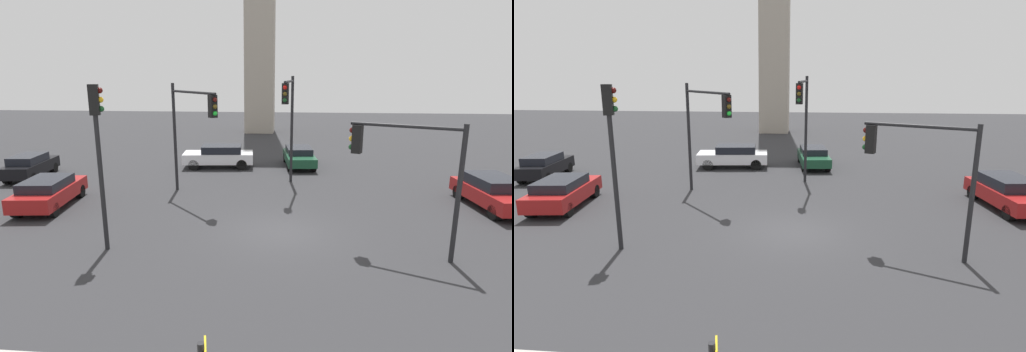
{
  "view_description": "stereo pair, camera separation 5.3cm",
  "coord_description": "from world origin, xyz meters",
  "views": [
    {
      "loc": [
        0.46,
        -15.59,
        6.12
      ],
      "look_at": [
        -1.26,
        3.7,
        1.36
      ],
      "focal_mm": 29.25,
      "sensor_mm": 36.0,
      "label": 1
    },
    {
      "loc": [
        0.51,
        -15.58,
        6.12
      ],
      "look_at": [
        -1.26,
        3.7,
        1.36
      ],
      "focal_mm": 29.25,
      "sensor_mm": 36.0,
      "label": 2
    }
  ],
  "objects": [
    {
      "name": "car_4",
      "position": [
        -10.88,
        2.24,
        0.76
      ],
      "size": [
        2.37,
        4.62,
        1.41
      ],
      "rotation": [
        0.0,
        0.0,
        1.68
      ],
      "color": "maroon",
      "rests_on": "ground_plane"
    },
    {
      "name": "ground_plane",
      "position": [
        0.0,
        0.0,
        0.0
      ],
      "size": [
        105.58,
        105.58,
        0.0
      ],
      "primitive_type": "plane",
      "color": "#2D2D30"
    },
    {
      "name": "car_3",
      "position": [
        9.82,
        3.92,
        0.79
      ],
      "size": [
        2.47,
        4.87,
        1.48
      ],
      "rotation": [
        0.0,
        0.0,
        -1.47
      ],
      "color": "maroon",
      "rests_on": "ground_plane"
    },
    {
      "name": "traffic_light_1",
      "position": [
        -4.47,
        4.34,
        3.99
      ],
      "size": [
        2.92,
        3.2,
        5.66
      ],
      "rotation": [
        0.0,
        0.0,
        -0.83
      ],
      "color": "black",
      "rests_on": "ground_plane"
    },
    {
      "name": "car_5",
      "position": [
        0.9,
        12.17,
        0.71
      ],
      "size": [
        2.28,
        4.5,
        1.31
      ],
      "rotation": [
        0.0,
        0.0,
        -1.46
      ],
      "color": "#19472D",
      "rests_on": "ground_plane"
    },
    {
      "name": "car_0",
      "position": [
        -4.42,
        11.44,
        0.79
      ],
      "size": [
        4.77,
        2.44,
        1.48
      ],
      "rotation": [
        0.0,
        0.0,
        3.25
      ],
      "color": "silver",
      "rests_on": "ground_plane"
    },
    {
      "name": "car_2",
      "position": [
        -15.19,
        7.49,
        0.76
      ],
      "size": [
        2.1,
        4.3,
        1.44
      ],
      "rotation": [
        0.0,
        0.0,
        1.68
      ],
      "color": "black",
      "rests_on": "ground_plane"
    },
    {
      "name": "traffic_light_3",
      "position": [
        -6.07,
        -2.21,
        4.0
      ],
      "size": [
        0.49,
        0.41,
        5.79
      ],
      "rotation": [
        0.0,
        0.0,
        0.33
      ],
      "color": "black",
      "rests_on": "ground_plane"
    },
    {
      "name": "traffic_light_2",
      "position": [
        4.18,
        -1.48,
        3.36
      ],
      "size": [
        3.44,
        1.73,
        4.62
      ],
      "rotation": [
        0.0,
        0.0,
        2.71
      ],
      "color": "black",
      "rests_on": "ground_plane"
    },
    {
      "name": "traffic_light_0",
      "position": [
        0.23,
        6.53,
        4.24
      ],
      "size": [
        0.59,
        3.44,
        6.0
      ],
      "rotation": [
        0.0,
        0.0,
        -1.68
      ],
      "color": "black",
      "rests_on": "ground_plane"
    }
  ]
}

